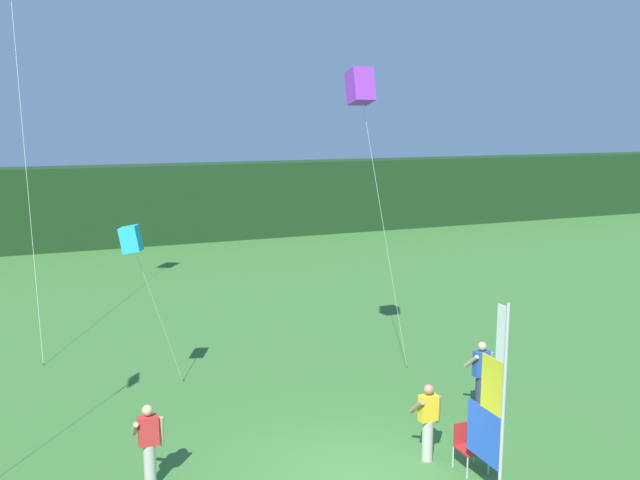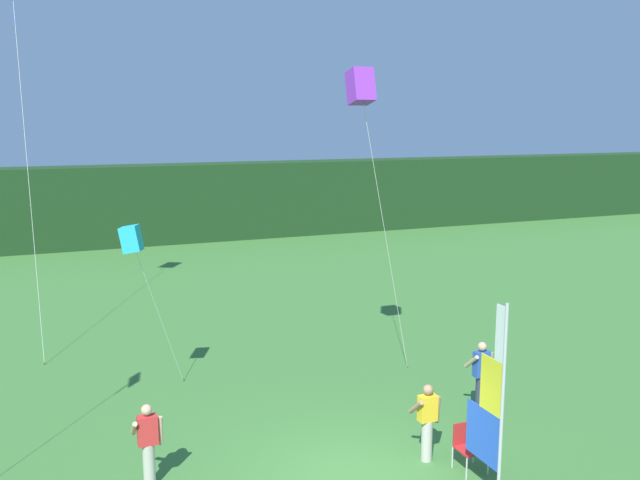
{
  "view_description": "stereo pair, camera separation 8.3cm",
  "coord_description": "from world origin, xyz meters",
  "px_view_note": "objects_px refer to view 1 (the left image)",
  "views": [
    {
      "loc": [
        -5.03,
        -10.83,
        6.66
      ],
      "look_at": [
        0.68,
        3.15,
        3.98
      ],
      "focal_mm": 38.61,
      "sensor_mm": 36.0,
      "label": 1
    },
    {
      "loc": [
        -4.95,
        -10.86,
        6.66
      ],
      "look_at": [
        0.68,
        3.15,
        3.98
      ],
      "focal_mm": 38.61,
      "sensor_mm": 36.0,
      "label": 2
    }
  ],
  "objects_px": {
    "person_near_banner": "(428,420)",
    "person_far_left": "(149,443)",
    "banner_flag": "(492,406)",
    "folding_chair": "(468,443)",
    "kite_blue_diamond_3": "(11,0)",
    "kite_purple_box_2": "(360,87)",
    "kite_cyan_box_1": "(131,240)",
    "person_mid_field": "(481,376)"
  },
  "relations": [
    {
      "from": "person_mid_field",
      "to": "person_far_left",
      "type": "bearing_deg",
      "value": -177.45
    },
    {
      "from": "folding_chair",
      "to": "kite_cyan_box_1",
      "type": "bearing_deg",
      "value": 134.68
    },
    {
      "from": "kite_purple_box_2",
      "to": "kite_cyan_box_1",
      "type": "bearing_deg",
      "value": 172.47
    },
    {
      "from": "person_mid_field",
      "to": "kite_purple_box_2",
      "type": "relative_size",
      "value": 0.22
    },
    {
      "from": "folding_chair",
      "to": "kite_purple_box_2",
      "type": "bearing_deg",
      "value": 90.93
    },
    {
      "from": "banner_flag",
      "to": "kite_blue_diamond_3",
      "type": "xyz_separation_m",
      "value": [
        -7.42,
        13.76,
        8.34
      ]
    },
    {
      "from": "person_far_left",
      "to": "kite_purple_box_2",
      "type": "distance_m",
      "value": 9.24
    },
    {
      "from": "kite_cyan_box_1",
      "to": "kite_purple_box_2",
      "type": "xyz_separation_m",
      "value": [
        5.38,
        -0.71,
        3.45
      ]
    },
    {
      "from": "banner_flag",
      "to": "person_far_left",
      "type": "height_order",
      "value": "banner_flag"
    },
    {
      "from": "banner_flag",
      "to": "person_mid_field",
      "type": "xyz_separation_m",
      "value": [
        1.96,
        3.06,
        -0.84
      ]
    },
    {
      "from": "person_far_left",
      "to": "kite_blue_diamond_3",
      "type": "bearing_deg",
      "value": 100.04
    },
    {
      "from": "banner_flag",
      "to": "kite_blue_diamond_3",
      "type": "distance_m",
      "value": 17.71
    },
    {
      "from": "kite_cyan_box_1",
      "to": "person_mid_field",
      "type": "bearing_deg",
      "value": -26.59
    },
    {
      "from": "person_far_left",
      "to": "kite_blue_diamond_3",
      "type": "relative_size",
      "value": 0.14
    },
    {
      "from": "person_mid_field",
      "to": "person_far_left",
      "type": "relative_size",
      "value": 1.09
    },
    {
      "from": "person_mid_field",
      "to": "kite_blue_diamond_3",
      "type": "xyz_separation_m",
      "value": [
        -9.37,
        10.7,
        9.17
      ]
    },
    {
      "from": "kite_blue_diamond_3",
      "to": "person_far_left",
      "type": "bearing_deg",
      "value": -79.96
    },
    {
      "from": "kite_purple_box_2",
      "to": "person_near_banner",
      "type": "bearing_deg",
      "value": -96.48
    },
    {
      "from": "folding_chair",
      "to": "person_far_left",
      "type": "bearing_deg",
      "value": 164.21
    },
    {
      "from": "person_near_banner",
      "to": "banner_flag",
      "type": "bearing_deg",
      "value": -81.38
    },
    {
      "from": "kite_blue_diamond_3",
      "to": "banner_flag",
      "type": "bearing_deg",
      "value": -61.67
    },
    {
      "from": "person_near_banner",
      "to": "person_far_left",
      "type": "relative_size",
      "value": 0.99
    },
    {
      "from": "banner_flag",
      "to": "folding_chair",
      "type": "height_order",
      "value": "banner_flag"
    },
    {
      "from": "person_mid_field",
      "to": "kite_purple_box_2",
      "type": "xyz_separation_m",
      "value": [
        -1.73,
        2.85,
        6.46
      ]
    },
    {
      "from": "kite_purple_box_2",
      "to": "kite_blue_diamond_3",
      "type": "xyz_separation_m",
      "value": [
        -7.64,
        7.85,
        2.71
      ]
    },
    {
      "from": "person_far_left",
      "to": "banner_flag",
      "type": "bearing_deg",
      "value": -26.53
    },
    {
      "from": "banner_flag",
      "to": "kite_purple_box_2",
      "type": "height_order",
      "value": "kite_purple_box_2"
    },
    {
      "from": "person_near_banner",
      "to": "person_mid_field",
      "type": "relative_size",
      "value": 0.91
    },
    {
      "from": "person_near_banner",
      "to": "kite_cyan_box_1",
      "type": "xyz_separation_m",
      "value": [
        -4.9,
        4.94,
        3.11
      ]
    },
    {
      "from": "banner_flag",
      "to": "folding_chair",
      "type": "xyz_separation_m",
      "value": [
        0.3,
        1.1,
        -1.25
      ]
    },
    {
      "from": "kite_cyan_box_1",
      "to": "person_far_left",
      "type": "bearing_deg",
      "value": -94.57
    },
    {
      "from": "person_mid_field",
      "to": "kite_blue_diamond_3",
      "type": "distance_m",
      "value": 16.92
    },
    {
      "from": "folding_chair",
      "to": "person_near_banner",
      "type": "bearing_deg",
      "value": 134.06
    },
    {
      "from": "folding_chair",
      "to": "banner_flag",
      "type": "bearing_deg",
      "value": -105.54
    },
    {
      "from": "person_far_left",
      "to": "folding_chair",
      "type": "height_order",
      "value": "person_far_left"
    },
    {
      "from": "person_far_left",
      "to": "kite_cyan_box_1",
      "type": "xyz_separation_m",
      "value": [
        0.31,
        3.89,
        3.1
      ]
    },
    {
      "from": "person_near_banner",
      "to": "kite_cyan_box_1",
      "type": "distance_m",
      "value": 7.62
    },
    {
      "from": "banner_flag",
      "to": "kite_purple_box_2",
      "type": "bearing_deg",
      "value": 87.8
    },
    {
      "from": "person_near_banner",
      "to": "kite_purple_box_2",
      "type": "height_order",
      "value": "kite_purple_box_2"
    },
    {
      "from": "kite_blue_diamond_3",
      "to": "kite_purple_box_2",
      "type": "bearing_deg",
      "value": -45.76
    },
    {
      "from": "banner_flag",
      "to": "person_far_left",
      "type": "bearing_deg",
      "value": 153.47
    },
    {
      "from": "person_near_banner",
      "to": "kite_blue_diamond_3",
      "type": "bearing_deg",
      "value": 120.66
    }
  ]
}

